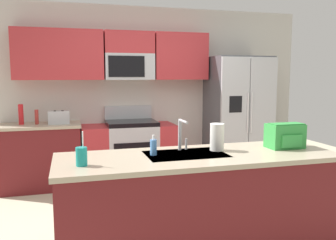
{
  "coord_description": "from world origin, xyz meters",
  "views": [
    {
      "loc": [
        -1.13,
        -3.34,
        1.56
      ],
      "look_at": [
        -0.02,
        0.6,
        1.05
      ],
      "focal_mm": 38.12,
      "sensor_mm": 36.0,
      "label": 1
    }
  ],
  "objects_px": {
    "refrigerator": "(238,116)",
    "backpack": "(285,135)",
    "range_oven": "(129,152)",
    "bottle_red": "(21,114)",
    "paper_towel_roll": "(217,137)",
    "soap_dispenser": "(153,147)",
    "toaster": "(59,117)",
    "sink_faucet": "(181,132)",
    "drink_cup_teal": "(82,156)",
    "pepper_mill": "(37,117)"
  },
  "relations": [
    {
      "from": "refrigerator",
      "to": "backpack",
      "type": "distance_m",
      "value": 2.35
    },
    {
      "from": "range_oven",
      "to": "bottle_red",
      "type": "bearing_deg",
      "value": 179.17
    },
    {
      "from": "paper_towel_roll",
      "to": "soap_dispenser",
      "type": "bearing_deg",
      "value": -177.04
    },
    {
      "from": "toaster",
      "to": "sink_faucet",
      "type": "distance_m",
      "value": 2.39
    },
    {
      "from": "bottle_red",
      "to": "soap_dispenser",
      "type": "xyz_separation_m",
      "value": [
        1.3,
        -2.31,
        -0.07
      ]
    },
    {
      "from": "range_oven",
      "to": "paper_towel_roll",
      "type": "xyz_separation_m",
      "value": [
        0.42,
        -2.26,
        0.58
      ]
    },
    {
      "from": "bottle_red",
      "to": "backpack",
      "type": "bearing_deg",
      "value": -42.86
    },
    {
      "from": "drink_cup_teal",
      "to": "soap_dispenser",
      "type": "distance_m",
      "value": 0.63
    },
    {
      "from": "bottle_red",
      "to": "drink_cup_teal",
      "type": "xyz_separation_m",
      "value": [
        0.71,
        -2.52,
        -0.07
      ]
    },
    {
      "from": "drink_cup_teal",
      "to": "range_oven",
      "type": "bearing_deg",
      "value": 73.05
    },
    {
      "from": "toaster",
      "to": "drink_cup_teal",
      "type": "bearing_deg",
      "value": -85.03
    },
    {
      "from": "drink_cup_teal",
      "to": "sink_faucet",
      "type": "bearing_deg",
      "value": 19.82
    },
    {
      "from": "pepper_mill",
      "to": "backpack",
      "type": "height_order",
      "value": "backpack"
    },
    {
      "from": "refrigerator",
      "to": "drink_cup_teal",
      "type": "xyz_separation_m",
      "value": [
        -2.48,
        -2.43,
        0.05
      ]
    },
    {
      "from": "refrigerator",
      "to": "soap_dispenser",
      "type": "xyz_separation_m",
      "value": [
        -1.89,
        -2.22,
        0.04
      ]
    },
    {
      "from": "refrigerator",
      "to": "drink_cup_teal",
      "type": "bearing_deg",
      "value": -135.63
    },
    {
      "from": "bottle_red",
      "to": "sink_faucet",
      "type": "bearing_deg",
      "value": -54.41
    },
    {
      "from": "sink_faucet",
      "to": "backpack",
      "type": "relative_size",
      "value": 0.88
    },
    {
      "from": "refrigerator",
      "to": "bottle_red",
      "type": "distance_m",
      "value": 3.19
    },
    {
      "from": "pepper_mill",
      "to": "backpack",
      "type": "relative_size",
      "value": 0.62
    },
    {
      "from": "refrigerator",
      "to": "pepper_mill",
      "type": "xyz_separation_m",
      "value": [
        -2.99,
        0.07,
        0.07
      ]
    },
    {
      "from": "sink_faucet",
      "to": "soap_dispenser",
      "type": "height_order",
      "value": "sink_faucet"
    },
    {
      "from": "drink_cup_teal",
      "to": "paper_towel_roll",
      "type": "bearing_deg",
      "value": 11.28
    },
    {
      "from": "soap_dispenser",
      "to": "paper_towel_roll",
      "type": "bearing_deg",
      "value": 2.96
    },
    {
      "from": "pepper_mill",
      "to": "sink_faucet",
      "type": "xyz_separation_m",
      "value": [
        1.38,
        -2.18,
        0.07
      ]
    },
    {
      "from": "sink_faucet",
      "to": "drink_cup_teal",
      "type": "bearing_deg",
      "value": -160.18
    },
    {
      "from": "soap_dispenser",
      "to": "paper_towel_roll",
      "type": "relative_size",
      "value": 0.71
    },
    {
      "from": "toaster",
      "to": "pepper_mill",
      "type": "height_order",
      "value": "pepper_mill"
    },
    {
      "from": "pepper_mill",
      "to": "paper_towel_roll",
      "type": "distance_m",
      "value": 2.82
    },
    {
      "from": "pepper_mill",
      "to": "drink_cup_teal",
      "type": "bearing_deg",
      "value": -78.56
    },
    {
      "from": "drink_cup_teal",
      "to": "soap_dispenser",
      "type": "height_order",
      "value": "drink_cup_teal"
    },
    {
      "from": "toaster",
      "to": "soap_dispenser",
      "type": "distance_m",
      "value": 2.38
    },
    {
      "from": "refrigerator",
      "to": "pepper_mill",
      "type": "height_order",
      "value": "refrigerator"
    },
    {
      "from": "pepper_mill",
      "to": "sink_faucet",
      "type": "relative_size",
      "value": 0.71
    },
    {
      "from": "toaster",
      "to": "pepper_mill",
      "type": "relative_size",
      "value": 1.41
    },
    {
      "from": "pepper_mill",
      "to": "sink_faucet",
      "type": "distance_m",
      "value": 2.58
    },
    {
      "from": "refrigerator",
      "to": "pepper_mill",
      "type": "distance_m",
      "value": 2.99
    },
    {
      "from": "paper_towel_roll",
      "to": "backpack",
      "type": "relative_size",
      "value": 0.75
    },
    {
      "from": "refrigerator",
      "to": "sink_faucet",
      "type": "height_order",
      "value": "refrigerator"
    },
    {
      "from": "toaster",
      "to": "paper_towel_roll",
      "type": "distance_m",
      "value": 2.61
    },
    {
      "from": "toaster",
      "to": "sink_faucet",
      "type": "xyz_separation_m",
      "value": [
        1.08,
        -2.13,
        0.08
      ]
    },
    {
      "from": "paper_towel_roll",
      "to": "backpack",
      "type": "height_order",
      "value": "paper_towel_roll"
    },
    {
      "from": "pepper_mill",
      "to": "bottle_red",
      "type": "distance_m",
      "value": 0.21
    },
    {
      "from": "refrigerator",
      "to": "drink_cup_teal",
      "type": "relative_size",
      "value": 7.16
    },
    {
      "from": "paper_towel_roll",
      "to": "drink_cup_teal",
      "type": "bearing_deg",
      "value": -168.72
    },
    {
      "from": "soap_dispenser",
      "to": "paper_towel_roll",
      "type": "height_order",
      "value": "paper_towel_roll"
    },
    {
      "from": "bottle_red",
      "to": "soap_dispenser",
      "type": "relative_size",
      "value": 1.62
    },
    {
      "from": "range_oven",
      "to": "bottle_red",
      "type": "relative_size",
      "value": 4.94
    },
    {
      "from": "range_oven",
      "to": "sink_faucet",
      "type": "xyz_separation_m",
      "value": [
        0.11,
        -2.18,
        0.62
      ]
    },
    {
      "from": "toaster",
      "to": "sink_faucet",
      "type": "height_order",
      "value": "sink_faucet"
    }
  ]
}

